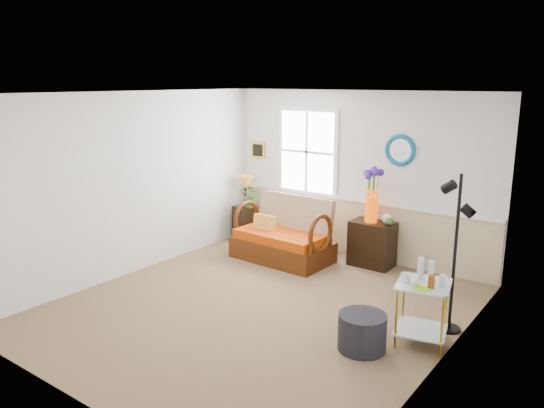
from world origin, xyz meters
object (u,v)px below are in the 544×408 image
Objects in this scene: cabinet at (372,244)px; ottoman at (362,332)px; floor_lamp at (455,254)px; lamp_stand at (245,223)px; side_table at (422,313)px; loveseat at (282,229)px.

cabinet is 1.35× the size of ottoman.
cabinet is 0.38× the size of floor_lamp.
cabinet is at bearing 150.35° from floor_lamp.
floor_lamp is at bearing -18.64° from lamp_stand.
cabinet is at bearing 113.81° from ottoman.
cabinet is at bearing 1.43° from lamp_stand.
lamp_stand is 0.88× the size of side_table.
floor_lamp reaches higher than side_table.
side_table is at bearing -25.39° from lamp_stand.
lamp_stand is 4.33m from side_table.
cabinet reaches higher than ottoman.
ottoman is at bearing -65.82° from cabinet.
loveseat is 0.84× the size of floor_lamp.
floor_lamp reaches higher than ottoman.
loveseat is 3.05m from floor_lamp.
ottoman is at bearing -34.10° from lamp_stand.
floor_lamp is (0.15, 0.49, 0.55)m from side_table.
ottoman is (2.31, -1.83, -0.30)m from loveseat.
loveseat reaches higher than lamp_stand.
ottoman is at bearing -36.00° from loveseat.
loveseat is at bearing 154.07° from side_table.
ottoman is (1.06, -2.41, -0.15)m from cabinet.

